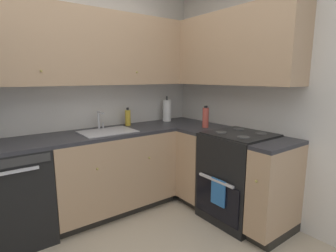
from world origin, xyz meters
TOP-DOWN VIEW (x-y plane):
  - wall_back at (0.00, 1.55)m, footprint 3.52×0.05m
  - wall_right at (1.74, 0.00)m, footprint 0.05×3.15m
  - dishwasher at (-0.52, 1.22)m, footprint 0.60×0.63m
  - lower_cabinets_back at (0.45, 1.23)m, footprint 1.32×0.62m
  - countertop_back at (0.45, 1.22)m, footprint 2.53×0.60m
  - lower_cabinets_right at (1.41, 0.39)m, footprint 0.62×1.20m
  - countertop_right at (1.41, 0.39)m, footprint 0.60×1.20m
  - oven_range at (1.43, 0.27)m, footprint 0.68×0.62m
  - upper_cabinets_back at (0.29, 1.36)m, footprint 2.21×0.34m
  - upper_cabinets_right at (1.55, 0.65)m, footprint 0.32×1.75m
  - sink at (0.40, 1.19)m, footprint 0.55×0.40m
  - faucet at (0.40, 1.40)m, footprint 0.07×0.16m
  - soap_bottle at (0.76, 1.40)m, footprint 0.07×0.07m
  - paper_towel_roll at (1.32, 1.38)m, footprint 0.11×0.11m
  - oil_bottle at (1.41, 0.76)m, footprint 0.07×0.07m

SIDE VIEW (x-z plane):
  - dishwasher at x=-0.52m, z-range 0.00..0.87m
  - lower_cabinets_back at x=0.45m, z-range 0.00..0.88m
  - lower_cabinets_right at x=1.41m, z-range 0.00..0.88m
  - oven_range at x=1.43m, z-range -0.07..0.99m
  - sink at x=0.40m, z-range 0.82..0.92m
  - countertop_back at x=0.45m, z-range 0.87..0.91m
  - countertop_right at x=1.41m, z-range 0.87..0.91m
  - soap_bottle at x=0.76m, z-range 0.90..1.11m
  - oil_bottle at x=1.41m, z-range 0.90..1.15m
  - faucet at x=0.40m, z-range 0.93..1.13m
  - paper_towel_roll at x=1.32m, z-range 0.88..1.22m
  - wall_back at x=0.00m, z-range 0.00..2.58m
  - wall_right at x=1.74m, z-range 0.00..2.58m
  - upper_cabinets_back at x=0.29m, z-range 1.40..2.15m
  - upper_cabinets_right at x=1.55m, z-range 1.40..2.15m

